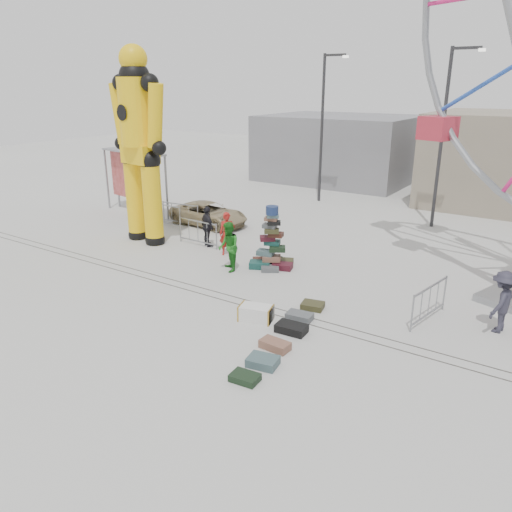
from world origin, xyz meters
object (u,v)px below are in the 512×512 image
Objects in this scene: suitcase_tower at (272,250)px; barricade_dummy_c at (198,233)px; pedestrian_grey at (501,302)px; banner_scaffold at (134,167)px; barricade_dummy_a at (164,215)px; lamp_post_left at (324,122)px; pedestrian_green at (229,247)px; pedestrian_red at (227,234)px; crash_test_dummy at (139,140)px; barricade_wheel_front at (429,303)px; barricade_dummy_b at (180,214)px; steamer_trunk at (256,313)px; lamp_post_right at (445,130)px; parked_suv at (209,214)px; pedestrian_black at (207,227)px.

suitcase_tower is 1.16× the size of barricade_dummy_c.
barricade_dummy_c is 11.93m from pedestrian_grey.
banner_scaffold is 2.27× the size of barricade_dummy_a.
lamp_post_left is at bearing 88.38° from barricade_dummy_c.
barricade_dummy_c is 3.36m from pedestrian_green.
banner_scaffold is 2.63× the size of pedestrian_red.
crash_test_dummy is at bearing -161.03° from barricade_dummy_c.
pedestrian_red is (-8.31, 1.51, 0.32)m from barricade_wheel_front.
barricade_dummy_a is at bearing -141.32° from barricade_dummy_b.
pedestrian_green is at bearing 122.53° from steamer_trunk.
lamp_post_left is at bearing 67.18° from barricade_dummy_a.
lamp_post_right is 11.08m from pedestrian_red.
parked_suv is at bearing 121.24° from steamer_trunk.
pedestrian_red is 1.82m from pedestrian_green.
crash_test_dummy reaches higher than pedestrian_green.
barricade_dummy_a is 6.90m from pedestrian_green.
lamp_post_right is 13.77m from steamer_trunk.
pedestrian_grey is at bearing 45.18° from pedestrian_green.
pedestrian_grey is at bearing 5.18° from crash_test_dummy.
barricade_dummy_c is 0.53m from pedestrian_black.
banner_scaffold is at bearing 135.22° from steamer_trunk.
lamp_post_right reaches higher than pedestrian_black.
suitcase_tower is 1.36× the size of pedestrian_black.
suitcase_tower reaches higher than pedestrian_black.
lamp_post_left is 11.19m from barricade_dummy_c.
barricade_dummy_b is 0.51× the size of parked_suv.
lamp_post_left is 4.00× the size of barricade_dummy_c.
barricade_dummy_a is 1.10× the size of pedestrian_green.
barricade_wheel_front is (10.05, -1.80, 0.00)m from barricade_dummy_c.
pedestrian_black reaches higher than barricade_dummy_a.
barricade_dummy_a is at bearing 87.16° from barricade_wheel_front.
barricade_dummy_c is at bearing 47.04° from pedestrian_black.
pedestrian_grey is (10.10, -1.13, 0.01)m from pedestrian_red.
crash_test_dummy is at bearing -136.83° from lamp_post_right.
lamp_post_right is 11.28m from barricade_wheel_front.
barricade_dummy_a reaches higher than steamer_trunk.
pedestrian_grey reaches higher than barricade_dummy_c.
crash_test_dummy is 4.10× the size of barricade_dummy_b.
pedestrian_green is (9.04, -4.18, -1.53)m from banner_scaffold.
pedestrian_black is at bearing 20.36° from barricade_dummy_c.
barricade_dummy_c is at bearing 127.83° from steamer_trunk.
banner_scaffold is 10.07m from pedestrian_green.
banner_scaffold is (-6.68, -8.00, -2.04)m from lamp_post_left.
pedestrian_green is at bearing 170.74° from pedestrian_black.
suitcase_tower reaches higher than parked_suv.
lamp_post_right reaches higher than barricade_wheel_front.
pedestrian_red is at bearing 119.75° from steamer_trunk.
crash_test_dummy reaches higher than pedestrian_red.
pedestrian_red is (7.91, -2.75, -1.57)m from banner_scaffold.
lamp_post_left is 11.41m from pedestrian_red.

